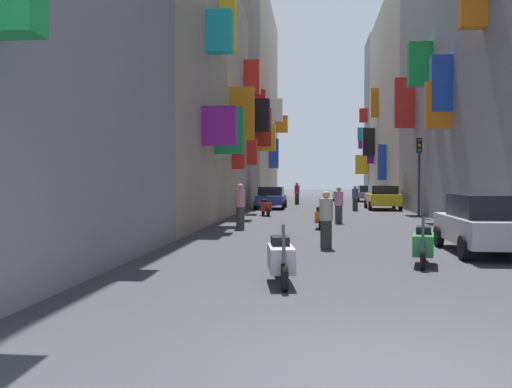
% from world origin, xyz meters
% --- Properties ---
extents(ground_plane, '(140.00, 140.00, 0.00)m').
position_xyz_m(ground_plane, '(0.00, 30.00, 0.00)').
color(ground_plane, '#38383D').
extents(building_left_mid_b, '(7.25, 8.86, 12.12)m').
position_xyz_m(building_left_mid_b, '(-7.98, 26.23, 6.06)').
color(building_left_mid_b, '#B2A899').
rests_on(building_left_mid_b, ground).
extents(building_left_mid_c, '(7.31, 7.96, 19.31)m').
position_xyz_m(building_left_mid_c, '(-7.98, 34.64, 9.63)').
color(building_left_mid_c, slate).
rests_on(building_left_mid_c, ground).
extents(building_left_far, '(7.35, 21.38, 19.20)m').
position_xyz_m(building_left_far, '(-7.99, 49.31, 9.60)').
color(building_left_far, '#BCB29E').
rests_on(building_left_far, ground).
extents(building_right_mid_c, '(7.11, 20.41, 16.82)m').
position_xyz_m(building_right_mid_c, '(7.99, 43.32, 8.41)').
color(building_right_mid_c, '#B2A899').
rests_on(building_right_mid_c, ground).
extents(building_right_far, '(7.32, 6.47, 17.15)m').
position_xyz_m(building_right_far, '(7.98, 56.76, 8.56)').
color(building_right_far, gray).
rests_on(building_right_far, ground).
extents(parked_car_blue, '(1.93, 4.10, 1.43)m').
position_xyz_m(parked_car_blue, '(-3.53, 30.89, 0.75)').
color(parked_car_blue, navy).
rests_on(parked_car_blue, ground).
extents(parked_car_yellow, '(2.01, 4.31, 1.52)m').
position_xyz_m(parked_car_yellow, '(3.62, 30.62, 0.80)').
color(parked_car_yellow, gold).
rests_on(parked_car_yellow, ground).
extents(parked_car_grey, '(2.02, 4.30, 1.38)m').
position_xyz_m(parked_car_grey, '(3.93, 43.84, 0.73)').
color(parked_car_grey, slate).
rests_on(parked_car_grey, ground).
extents(parked_car_silver, '(1.85, 4.07, 1.53)m').
position_xyz_m(parked_car_silver, '(3.62, 9.25, 0.79)').
color(parked_car_silver, '#B7B7BC').
rests_on(parked_car_silver, ground).
extents(scooter_green, '(0.66, 1.85, 1.13)m').
position_xyz_m(scooter_green, '(1.70, 7.17, 0.46)').
color(scooter_green, '#287F3D').
rests_on(scooter_green, ground).
extents(scooter_orange, '(0.50, 1.81, 1.13)m').
position_xyz_m(scooter_orange, '(-0.45, 16.28, 0.46)').
color(scooter_orange, orange).
rests_on(scooter_orange, ground).
extents(scooter_red, '(0.73, 1.88, 1.13)m').
position_xyz_m(scooter_red, '(-3.28, 23.80, 0.46)').
color(scooter_red, red).
rests_on(scooter_red, ground).
extents(scooter_white, '(0.85, 1.88, 1.13)m').
position_xyz_m(scooter_white, '(1.30, 43.12, 0.46)').
color(scooter_white, silver).
rests_on(scooter_white, ground).
extents(scooter_silver, '(0.60, 1.95, 1.13)m').
position_xyz_m(scooter_silver, '(-1.34, 4.64, 0.46)').
color(scooter_silver, '#ADADB2').
rests_on(scooter_silver, ground).
extents(pedestrian_crossing, '(0.52, 0.52, 1.60)m').
position_xyz_m(pedestrian_crossing, '(0.35, 19.00, 0.79)').
color(pedestrian_crossing, '#3B3B3B').
rests_on(pedestrian_crossing, ground).
extents(pedestrian_near_left, '(0.53, 0.53, 1.69)m').
position_xyz_m(pedestrian_near_left, '(-2.02, 37.30, 0.84)').
color(pedestrian_near_left, '#262626').
rests_on(pedestrian_near_left, ground).
extents(pedestrian_near_right, '(0.47, 0.47, 1.56)m').
position_xyz_m(pedestrian_near_right, '(1.77, 28.93, 0.77)').
color(pedestrian_near_right, '#303030').
rests_on(pedestrian_near_right, ground).
extents(pedestrian_mid_street, '(0.50, 0.50, 1.59)m').
position_xyz_m(pedestrian_mid_street, '(-0.39, 10.05, 0.79)').
color(pedestrian_mid_street, '#313131').
rests_on(pedestrian_mid_street, ground).
extents(pedestrian_far_away, '(0.47, 0.47, 1.75)m').
position_xyz_m(pedestrian_far_away, '(-3.55, 15.77, 0.87)').
color(pedestrian_far_away, '#3D3D3D').
rests_on(pedestrian_far_away, ground).
extents(traffic_light_near_corner, '(0.26, 0.34, 4.02)m').
position_xyz_m(traffic_light_near_corner, '(4.57, 23.50, 2.75)').
color(traffic_light_near_corner, '#2D2D2D').
rests_on(traffic_light_near_corner, ground).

